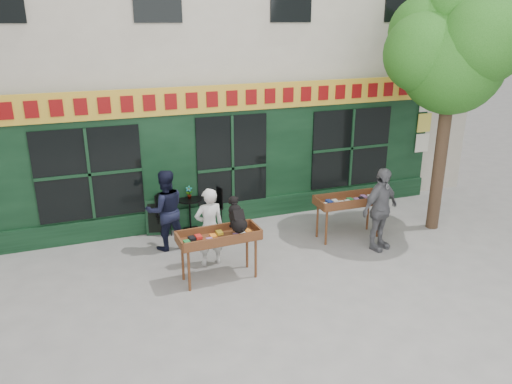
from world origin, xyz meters
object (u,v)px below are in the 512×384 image
book_cart_center (219,239)px  dog (237,214)px  man_right (380,209)px  woman (209,227)px  bistro_table (190,208)px  man_left (166,210)px  book_cart_right (349,203)px

book_cart_center → dog: (0.35, -0.05, 0.47)m
man_right → woman: bearing=152.1°
book_cart_center → man_right: bearing=-1.0°
dog → woman: (-0.35, 0.70, -0.49)m
book_cart_center → man_right: 3.56m
bistro_table → book_cart_center: bearing=-90.8°
dog → bistro_table: bearing=95.0°
dog → man_right: man_right is taller
man_right → bistro_table: (-3.52, 2.42, -0.35)m
dog → man_left: size_ratio=0.34×
book_cart_center → book_cart_right: same height
book_cart_center → man_left: bearing=109.4°
book_cart_center → bistro_table: book_cart_center is taller
book_cart_right → man_left: man_left is taller
book_cart_center → woman: woman is taller
woman → book_cart_right: bearing=-179.1°
dog → man_left: bearing=118.2°
book_cart_center → woman: size_ratio=0.95×
dog → bistro_table: dog is taller
dog → book_cart_right: 3.07m
bistro_table → dog: bearing=-83.0°
book_cart_center → book_cart_right: size_ratio=1.00×
dog → man_left: 2.06m
man_left → book_cart_right: bearing=164.8°
book_cart_right → man_right: size_ratio=0.84×
man_right → bistro_table: bearing=126.9°
man_left → woman: bearing=119.9°
woman → bistro_table: size_ratio=2.11×
book_cart_center → book_cart_right: (3.25, 0.82, 0.00)m
book_cart_right → man_right: man_right is taller
book_cart_center → woman: (-0.00, 0.65, -0.02)m
book_cart_right → man_right: (0.30, -0.75, 0.08)m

